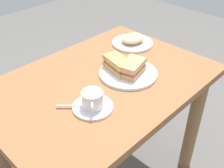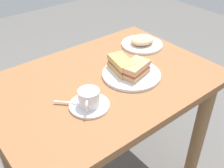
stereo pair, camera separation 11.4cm
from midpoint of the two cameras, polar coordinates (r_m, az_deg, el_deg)
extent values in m
cube|color=#925E38|center=(1.24, -4.81, 0.15)|extent=(1.03, 0.72, 0.04)
cylinder|color=olive|center=(1.61, 14.81, -8.15)|extent=(0.07, 0.07, 0.69)
cylinder|color=olive|center=(1.52, -24.58, -13.81)|extent=(0.07, 0.07, 0.69)
cylinder|color=olive|center=(1.86, -0.03, -0.06)|extent=(0.07, 0.07, 0.69)
cylinder|color=white|center=(1.26, 0.82, 2.21)|extent=(0.27, 0.27, 0.01)
cube|color=tan|center=(1.24, 1.61, 2.68)|extent=(0.15, 0.11, 0.02)
cube|color=#BC5542|center=(1.23, 1.63, 3.40)|extent=(0.14, 0.10, 0.01)
cube|color=tan|center=(1.22, 1.64, 4.13)|extent=(0.15, 0.11, 0.02)
cube|color=tan|center=(1.26, -1.40, 3.35)|extent=(0.10, 0.16, 0.02)
cube|color=#954D37|center=(1.25, -1.41, 4.09)|extent=(0.10, 0.14, 0.01)
cube|color=tan|center=(1.24, -1.42, 4.84)|extent=(0.10, 0.16, 0.02)
cylinder|color=white|center=(1.07, -7.12, -4.93)|extent=(0.16, 0.16, 0.01)
cylinder|color=white|center=(1.04, -7.27, -3.32)|extent=(0.08, 0.08, 0.07)
cylinder|color=#B17B57|center=(1.03, -7.39, -2.03)|extent=(0.07, 0.07, 0.01)
torus|color=white|center=(1.01, -7.43, -5.03)|extent=(0.04, 0.04, 0.05)
cube|color=silver|center=(1.08, -12.72, -4.60)|extent=(0.06, 0.06, 0.00)
ellipsoid|color=silver|center=(1.07, -10.26, -4.58)|extent=(0.03, 0.03, 0.01)
cylinder|color=white|center=(1.53, 2.16, 8.54)|extent=(0.23, 0.23, 0.01)
ellipsoid|color=#DEAF82|center=(1.52, 2.18, 9.53)|extent=(0.14, 0.11, 0.04)
camera|label=1|loc=(0.06, -92.86, -1.99)|focal=43.42mm
camera|label=2|loc=(0.06, 87.14, 1.99)|focal=43.42mm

